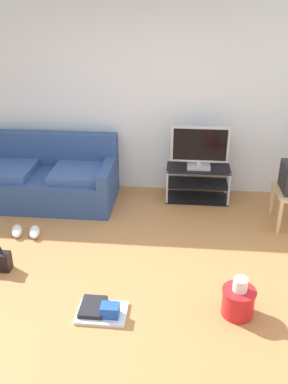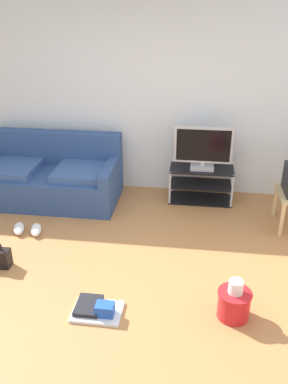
{
  "view_description": "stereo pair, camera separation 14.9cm",
  "coord_description": "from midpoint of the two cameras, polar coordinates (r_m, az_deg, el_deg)",
  "views": [
    {
      "loc": [
        0.64,
        -3.06,
        2.56
      ],
      "look_at": [
        0.26,
        0.91,
        0.64
      ],
      "focal_mm": 38.47,
      "sensor_mm": 36.0,
      "label": 1
    },
    {
      "loc": [
        0.78,
        -3.04,
        2.56
      ],
      "look_at": [
        0.26,
        0.91,
        0.64
      ],
      "focal_mm": 38.47,
      "sensor_mm": 36.0,
      "label": 2
    }
  ],
  "objects": [
    {
      "name": "ground_plane",
      "position": [
        4.05,
        -6.11,
        -13.84
      ],
      "size": [
        9.0,
        9.8,
        0.02
      ],
      "primitive_type": "cube",
      "color": "#B27542"
    },
    {
      "name": "flat_tv",
      "position": [
        5.43,
        6.95,
        6.09
      ],
      "size": [
        0.75,
        0.22,
        0.57
      ],
      "color": "#B2B2B7",
      "rests_on": "tv_stand"
    },
    {
      "name": "cleaning_bucket",
      "position": [
        3.78,
        11.81,
        -14.42
      ],
      "size": [
        0.3,
        0.3,
        0.38
      ],
      "color": "red",
      "rests_on": "ground_plane"
    },
    {
      "name": "wall_back",
      "position": [
        5.67,
        -1.94,
        13.41
      ],
      "size": [
        9.0,
        0.1,
        2.7
      ],
      "primitive_type": "cube",
      "color": "silver",
      "rests_on": "ground_plane"
    },
    {
      "name": "sneakers_pair",
      "position": [
        5.07,
        -16.9,
        -5.26
      ],
      "size": [
        0.42,
        0.3,
        0.09
      ],
      "color": "white",
      "rests_on": "ground_plane"
    },
    {
      "name": "floor_tray",
      "position": [
        3.8,
        -7.1,
        -16.01
      ],
      "size": [
        0.44,
        0.33,
        0.14
      ],
      "color": "silver",
      "rests_on": "ground_plane"
    },
    {
      "name": "couch",
      "position": [
        5.73,
        -14.13,
        1.81
      ],
      "size": [
        1.86,
        0.94,
        0.86
      ],
      "color": "navy",
      "rests_on": "ground_plane"
    },
    {
      "name": "tv_stand",
      "position": [
        5.64,
        6.67,
        1.22
      ],
      "size": [
        0.85,
        0.42,
        0.47
      ],
      "color": "black",
      "rests_on": "ground_plane"
    }
  ]
}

